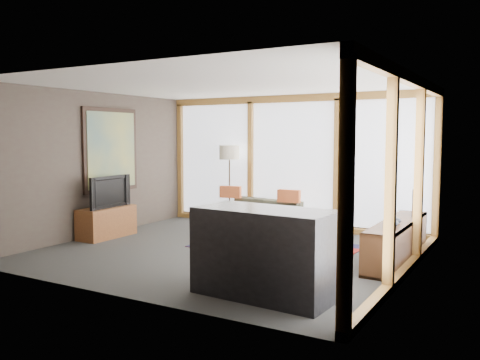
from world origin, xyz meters
The scene contains 17 objects.
ground centered at (0.00, 0.00, 0.00)m, with size 5.50×5.50×0.00m, color #2C2C29.
room_envelope centered at (0.49, 0.56, 1.54)m, with size 5.52×5.02×2.62m.
rug centered at (0.51, 0.73, 0.01)m, with size 2.53×1.63×0.01m, color maroon.
sofa centered at (-0.44, 1.93, 0.29)m, with size 1.98×0.78×0.58m, color #39392C.
pillow_left centered at (-1.11, 1.95, 0.70)m, with size 0.43×0.13×0.24m, color #BE592B.
pillow_right centered at (0.19, 1.90, 0.70)m, with size 0.43×0.13×0.23m, color #BE592B.
floor_lamp centered at (-1.22, 2.10, 0.81)m, with size 0.41×0.41×1.62m, color black, non-canonical shape.
coffee_table centered at (0.33, 0.79, 0.20)m, with size 1.21×0.61×0.40m, color #331C0E, non-canonical shape.
book_stack centered at (0.02, 0.81, 0.46)m, with size 0.25×0.31×0.10m, color brown.
vase centered at (0.43, 0.84, 0.50)m, with size 0.21×0.21×0.18m, color beige.
bookshelf centered at (2.43, 0.74, 0.29)m, with size 0.42×2.32×0.58m, color #331C0E, non-canonical shape.
bowl_a centered at (2.45, 0.24, 0.63)m, with size 0.21×0.21×0.11m, color black.
bowl_b centered at (2.44, 0.53, 0.62)m, with size 0.18×0.18×0.09m, color black.
shelf_picture centered at (2.54, 1.45, 0.79)m, with size 0.04×0.32×0.41m, color black.
tv_console centered at (-2.47, -0.09, 0.27)m, with size 0.45×1.09×0.54m, color brown.
television centered at (-2.45, -0.10, 0.83)m, with size 0.98×0.13×0.57m, color black.
bar_counter centered at (1.50, -1.66, 0.50)m, with size 1.58×0.74×1.00m, color black.
Camera 1 is at (4.06, -6.68, 1.81)m, focal length 38.00 mm.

